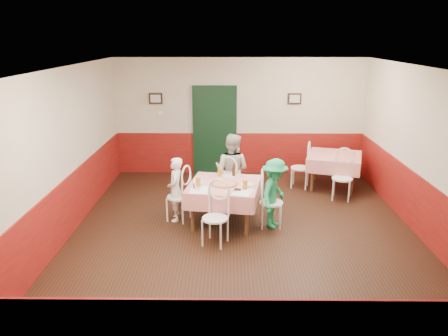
{
  "coord_description": "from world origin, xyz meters",
  "views": [
    {
      "loc": [
        -0.27,
        -6.93,
        3.3
      ],
      "look_at": [
        -0.34,
        0.43,
        1.05
      ],
      "focal_mm": 35.0,
      "sensor_mm": 36.0,
      "label": 1
    }
  ],
  "objects_px": {
    "chair_near": "(215,218)",
    "glass_c": "(220,172)",
    "chair_second_a": "(300,168)",
    "chair_right": "(271,203)",
    "diner_far": "(232,170)",
    "second_table": "(334,171)",
    "beer_bottle": "(234,171)",
    "glass_b": "(245,185)",
    "diner_right": "(274,193)",
    "chair_left": "(178,197)",
    "pizza": "(224,184)",
    "chair_far": "(231,185)",
    "chair_second_b": "(342,179)",
    "main_table": "(224,204)",
    "diner_left": "(176,189)",
    "wallet": "(238,189)",
    "glass_a": "(198,183)"
  },
  "relations": [
    {
      "from": "chair_near",
      "to": "glass_c",
      "type": "xyz_separation_m",
      "value": [
        0.05,
        1.26,
        0.38
      ]
    },
    {
      "from": "chair_second_a",
      "to": "chair_right",
      "type": "bearing_deg",
      "value": -4.61
    },
    {
      "from": "diner_far",
      "to": "glass_c",
      "type": "bearing_deg",
      "value": 87.03
    },
    {
      "from": "second_table",
      "to": "beer_bottle",
      "type": "height_order",
      "value": "beer_bottle"
    },
    {
      "from": "glass_b",
      "to": "diner_right",
      "type": "bearing_deg",
      "value": 15.92
    },
    {
      "from": "chair_second_a",
      "to": "glass_b",
      "type": "xyz_separation_m",
      "value": [
        -1.32,
        -2.28,
        0.39
      ]
    },
    {
      "from": "second_table",
      "to": "chair_right",
      "type": "relative_size",
      "value": 1.24
    },
    {
      "from": "glass_b",
      "to": "diner_far",
      "type": "bearing_deg",
      "value": 100.45
    },
    {
      "from": "second_table",
      "to": "chair_left",
      "type": "xyz_separation_m",
      "value": [
        -3.27,
        -1.84,
        0.08
      ]
    },
    {
      "from": "pizza",
      "to": "chair_far",
      "type": "bearing_deg",
      "value": 81.6
    },
    {
      "from": "chair_right",
      "to": "diner_right",
      "type": "height_order",
      "value": "diner_right"
    },
    {
      "from": "diner_right",
      "to": "second_table",
      "type": "bearing_deg",
      "value": -12.21
    },
    {
      "from": "glass_c",
      "to": "diner_right",
      "type": "bearing_deg",
      "value": -30.17
    },
    {
      "from": "second_table",
      "to": "chair_second_b",
      "type": "distance_m",
      "value": 0.75
    },
    {
      "from": "chair_near",
      "to": "second_table",
      "type": "bearing_deg",
      "value": 67.91
    },
    {
      "from": "main_table",
      "to": "glass_b",
      "type": "height_order",
      "value": "glass_b"
    },
    {
      "from": "chair_second_a",
      "to": "diner_left",
      "type": "height_order",
      "value": "diner_left"
    },
    {
      "from": "glass_b",
      "to": "diner_right",
      "type": "distance_m",
      "value": 0.59
    },
    {
      "from": "chair_near",
      "to": "diner_left",
      "type": "distance_m",
      "value": 1.25
    },
    {
      "from": "chair_near",
      "to": "diner_left",
      "type": "height_order",
      "value": "diner_left"
    },
    {
      "from": "main_table",
      "to": "beer_bottle",
      "type": "height_order",
      "value": "beer_bottle"
    },
    {
      "from": "second_table",
      "to": "beer_bottle",
      "type": "xyz_separation_m",
      "value": [
        -2.26,
        -1.57,
        0.49
      ]
    },
    {
      "from": "glass_c",
      "to": "diner_right",
      "type": "xyz_separation_m",
      "value": [
        0.97,
        -0.57,
        -0.21
      ]
    },
    {
      "from": "chair_near",
      "to": "glass_b",
      "type": "xyz_separation_m",
      "value": [
        0.5,
        0.54,
        0.39
      ]
    },
    {
      "from": "chair_right",
      "to": "wallet",
      "type": "relative_size",
      "value": 8.18
    },
    {
      "from": "glass_b",
      "to": "wallet",
      "type": "xyz_separation_m",
      "value": [
        -0.13,
        -0.05,
        -0.07
      ]
    },
    {
      "from": "glass_b",
      "to": "glass_c",
      "type": "relative_size",
      "value": 1.05
    },
    {
      "from": "chair_near",
      "to": "beer_bottle",
      "type": "relative_size",
      "value": 4.1
    },
    {
      "from": "chair_far",
      "to": "chair_second_b",
      "type": "bearing_deg",
      "value": -150.52
    },
    {
      "from": "chair_far",
      "to": "pizza",
      "type": "height_order",
      "value": "chair_far"
    },
    {
      "from": "glass_c",
      "to": "diner_far",
      "type": "height_order",
      "value": "diner_far"
    },
    {
      "from": "pizza",
      "to": "diner_left",
      "type": "xyz_separation_m",
      "value": [
        -0.89,
        0.19,
        -0.18
      ]
    },
    {
      "from": "chair_second_a",
      "to": "diner_far",
      "type": "bearing_deg",
      "value": -37.48
    },
    {
      "from": "diner_left",
      "to": "pizza",
      "type": "bearing_deg",
      "value": 77.01
    },
    {
      "from": "main_table",
      "to": "diner_left",
      "type": "distance_m",
      "value": 0.93
    },
    {
      "from": "second_table",
      "to": "chair_second_a",
      "type": "relative_size",
      "value": 1.24
    },
    {
      "from": "pizza",
      "to": "glass_b",
      "type": "relative_size",
      "value": 2.93
    },
    {
      "from": "beer_bottle",
      "to": "glass_c",
      "type": "bearing_deg",
      "value": 176.66
    },
    {
      "from": "glass_a",
      "to": "wallet",
      "type": "distance_m",
      "value": 0.71
    },
    {
      "from": "chair_right",
      "to": "diner_right",
      "type": "xyz_separation_m",
      "value": [
        0.05,
        -0.01,
        0.18
      ]
    },
    {
      "from": "chair_far",
      "to": "glass_c",
      "type": "distance_m",
      "value": 0.61
    },
    {
      "from": "diner_far",
      "to": "diner_right",
      "type": "relative_size",
      "value": 1.17
    },
    {
      "from": "chair_far",
      "to": "diner_left",
      "type": "relative_size",
      "value": 0.76
    },
    {
      "from": "chair_right",
      "to": "chair_near",
      "type": "bearing_deg",
      "value": 127.65
    },
    {
      "from": "chair_second_b",
      "to": "pizza",
      "type": "distance_m",
      "value": 2.76
    },
    {
      "from": "chair_far",
      "to": "beer_bottle",
      "type": "bearing_deg",
      "value": 114.93
    },
    {
      "from": "diner_left",
      "to": "diner_right",
      "type": "xyz_separation_m",
      "value": [
        1.78,
        -0.29,
        0.03
      ]
    },
    {
      "from": "beer_bottle",
      "to": "chair_left",
      "type": "bearing_deg",
      "value": -165.13
    },
    {
      "from": "pizza",
      "to": "glass_a",
      "type": "height_order",
      "value": "glass_a"
    },
    {
      "from": "chair_second_a",
      "to": "diner_right",
      "type": "relative_size",
      "value": 0.72
    }
  ]
}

